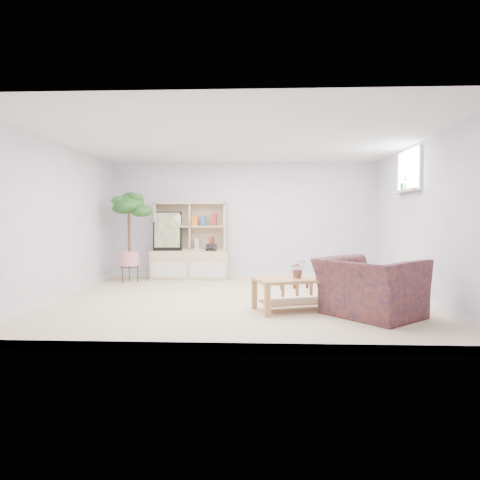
{
  "coord_description": "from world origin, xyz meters",
  "views": [
    {
      "loc": [
        0.32,
        -6.37,
        1.25
      ],
      "look_at": [
        0.04,
        0.13,
        0.91
      ],
      "focal_mm": 32.0,
      "sensor_mm": 36.0,
      "label": 1
    }
  ],
  "objects_px": {
    "floor_tree": "(129,237)",
    "coffee_table": "(296,294)",
    "storage_unit": "(190,241)",
    "armchair": "(370,284)"
  },
  "relations": [
    {
      "from": "floor_tree",
      "to": "coffee_table",
      "type": "bearing_deg",
      "value": -38.57
    },
    {
      "from": "storage_unit",
      "to": "armchair",
      "type": "relative_size",
      "value": 1.37
    },
    {
      "from": "floor_tree",
      "to": "armchair",
      "type": "distance_m",
      "value": 4.77
    },
    {
      "from": "coffee_table",
      "to": "floor_tree",
      "type": "relative_size",
      "value": 0.61
    },
    {
      "from": "storage_unit",
      "to": "coffee_table",
      "type": "xyz_separation_m",
      "value": [
        1.9,
        -2.88,
        -0.56
      ]
    },
    {
      "from": "coffee_table",
      "to": "armchair",
      "type": "height_order",
      "value": "armchair"
    },
    {
      "from": "coffee_table",
      "to": "floor_tree",
      "type": "distance_m",
      "value": 3.89
    },
    {
      "from": "coffee_table",
      "to": "armchair",
      "type": "relative_size",
      "value": 0.95
    },
    {
      "from": "armchair",
      "to": "floor_tree",
      "type": "bearing_deg",
      "value": 14.86
    },
    {
      "from": "coffee_table",
      "to": "armchair",
      "type": "bearing_deg",
      "value": -38.93
    }
  ]
}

